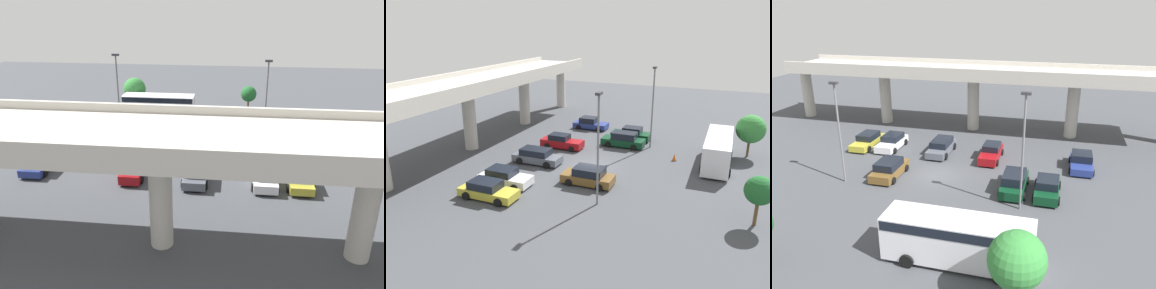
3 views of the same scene
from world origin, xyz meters
The scene contains 16 objects.
ground_plane centered at (0.00, 0.00, 0.00)m, with size 99.85×99.85×0.00m, color #424449.
highway_overpass centered at (0.00, 14.17, 6.38)m, with size 48.00×7.36×7.96m.
parked_car_0 centered at (-9.57, 5.19, 0.69)m, with size 2.10×4.80×1.47m.
parked_car_1 centered at (-3.95, -1.23, 0.74)m, with size 2.22×4.49×1.56m.
parked_car_2 centered at (-1.21, 5.31, 0.74)m, with size 2.14×4.83×1.51m.
parked_car_3 centered at (4.07, 5.07, 0.71)m, with size 1.98×4.70×1.54m.
parked_car_4 centered at (7.20, -1.16, 0.78)m, with size 2.16×4.75×1.66m.
parked_car_5 centered at (9.88, -1.33, 0.73)m, with size 2.10×4.53×1.58m.
parked_car_6 centered at (12.67, 4.94, 0.69)m, with size 2.23×4.41×1.51m.
parked_car_7 centered at (-6.81, 5.39, 0.70)m, with size 2.16×4.57×1.47m.
shuttle_bus centered at (5.24, -11.23, 1.74)m, with size 8.87×2.72×2.93m.
lamp_post_near_aisle centered at (8.03, -4.03, 5.18)m, with size 0.70×0.35×8.95m.
lamp_post_mid_lot centered at (-7.23, -3.23, 5.07)m, with size 0.70×0.35×8.74m.
tree_front_left centered at (-5.93, -14.36, 2.60)m, with size 2.01×2.01×3.63m.
tree_front_centre centered at (8.99, -14.05, 2.96)m, with size 2.92×2.92×4.43m.
traffic_cone centered at (4.75, -7.20, 0.33)m, with size 0.44×0.44×0.70m.
Camera 2 is at (-31.80, -11.91, 13.46)m, focal length 35.00 mm.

